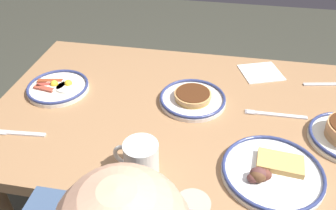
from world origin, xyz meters
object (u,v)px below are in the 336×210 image
(coffee_mug, at_px, (140,158))
(butter_knife, at_px, (13,133))
(plate_far_side, at_px, (58,87))
(paper_napkin, at_px, (261,73))
(tea_spoon, at_px, (335,84))
(plate_far_companion, at_px, (272,172))
(plate_near_main, at_px, (193,98))
(fork_near, at_px, (275,115))

(coffee_mug, relative_size, butter_knife, 0.61)
(plate_far_side, distance_m, paper_napkin, 0.78)
(butter_knife, bearing_deg, tea_spoon, -155.87)
(plate_far_side, relative_size, butter_knife, 1.05)
(plate_far_companion, xyz_separation_m, butter_knife, (0.79, -0.03, -0.01))
(coffee_mug, bearing_deg, paper_napkin, -120.34)
(plate_near_main, height_order, paper_napkin, plate_near_main)
(coffee_mug, distance_m, butter_knife, 0.44)
(fork_near, distance_m, tea_spoon, 0.33)
(butter_knife, height_order, tea_spoon, tea_spoon)
(plate_far_companion, height_order, fork_near, plate_far_companion)
(plate_near_main, xyz_separation_m, plate_far_side, (0.50, 0.02, -0.00))
(paper_napkin, relative_size, tea_spoon, 0.83)
(plate_near_main, distance_m, plate_far_side, 0.50)
(plate_near_main, bearing_deg, tea_spoon, -158.46)
(plate_near_main, bearing_deg, plate_far_companion, 130.71)
(plate_near_main, xyz_separation_m, tea_spoon, (-0.51, -0.20, -0.01))
(paper_napkin, bearing_deg, plate_far_companion, 90.98)
(tea_spoon, bearing_deg, plate_near_main, 21.54)
(plate_near_main, relative_size, paper_napkin, 1.55)
(coffee_mug, height_order, butter_knife, coffee_mug)
(coffee_mug, xyz_separation_m, paper_napkin, (-0.34, -0.59, -0.05))
(tea_spoon, bearing_deg, paper_napkin, -7.72)
(paper_napkin, bearing_deg, coffee_mug, 59.66)
(coffee_mug, relative_size, paper_napkin, 0.86)
(plate_far_side, bearing_deg, fork_near, 179.36)
(tea_spoon, bearing_deg, fork_near, 44.44)
(plate_far_side, bearing_deg, paper_napkin, -160.87)
(paper_napkin, height_order, fork_near, fork_near)
(paper_napkin, bearing_deg, fork_near, 98.09)
(plate_near_main, distance_m, fork_near, 0.28)
(plate_near_main, xyz_separation_m, fork_near, (-0.28, 0.03, -0.01))
(plate_far_companion, xyz_separation_m, plate_far_side, (0.75, -0.28, -0.00))
(plate_far_side, height_order, tea_spoon, plate_far_side)
(plate_far_companion, bearing_deg, fork_near, -96.05)
(plate_far_companion, bearing_deg, paper_napkin, -89.02)
(fork_near, distance_m, butter_knife, 0.85)
(paper_napkin, height_order, butter_knife, butter_knife)
(plate_far_side, xyz_separation_m, fork_near, (-0.78, 0.01, -0.01))
(plate_far_companion, distance_m, plate_far_side, 0.80)
(plate_near_main, height_order, butter_knife, plate_near_main)
(plate_far_side, relative_size, coffee_mug, 1.74)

